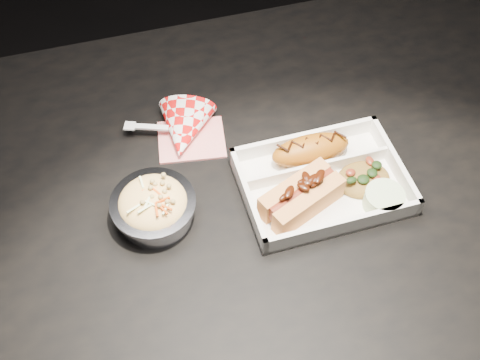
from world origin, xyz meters
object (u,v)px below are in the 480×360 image
napkin_fork (184,131)px  dining_table (264,206)px  fried_pastry (311,150)px  foil_coleslaw_cup (153,206)px  food_tray (322,184)px  hotdog (302,196)px

napkin_fork → dining_table: bearing=-26.1°
fried_pastry → foil_coleslaw_cup: bearing=-171.7°
napkin_fork → food_tray: bearing=-21.0°
food_tray → napkin_fork: 0.24m
dining_table → fried_pastry: (0.08, 0.01, 0.12)m
food_tray → napkin_fork: napkin_fork is taller
food_tray → hotdog: hotdog is taller
dining_table → napkin_fork: napkin_fork is taller
fried_pastry → napkin_fork: napkin_fork is taller
food_tray → napkin_fork: (-0.18, 0.16, 0.01)m
foil_coleslaw_cup → napkin_fork: (0.08, 0.14, -0.01)m
dining_table → hotdog: 0.15m
dining_table → hotdog: bearing=-67.6°
food_tray → napkin_fork: size_ratio=1.50×
hotdog → dining_table: bearing=89.7°
hotdog → foil_coleslaw_cup: 0.22m
dining_table → food_tray: bearing=-32.4°
food_tray → fried_pastry: (-0.00, 0.06, 0.02)m
dining_table → foil_coleslaw_cup: foil_coleslaw_cup is taller
fried_pastry → hotdog: (-0.04, -0.08, 0.00)m
dining_table → food_tray: size_ratio=4.78×
fried_pastry → napkin_fork: size_ratio=0.77×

